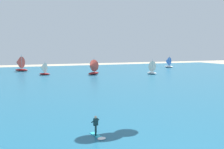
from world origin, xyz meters
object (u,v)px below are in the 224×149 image
sailboat_center_horizon (168,62)px  sailboat_leading (19,64)px  sailboat_far_right (43,69)px  kitesurfer (97,129)px  sailboat_near_shore (92,67)px  sailboat_mid_left (151,67)px

sailboat_center_horizon → sailboat_leading: size_ratio=0.85×
sailboat_far_right → sailboat_center_horizon: bearing=11.9°
kitesurfer → sailboat_leading: bearing=96.5°
sailboat_far_right → sailboat_near_shore: size_ratio=0.80×
sailboat_mid_left → sailboat_leading: size_ratio=0.79×
kitesurfer → sailboat_mid_left: (28.43, 40.33, 1.33)m
sailboat_far_right → sailboat_mid_left: bearing=-15.6°
sailboat_far_right → sailboat_center_horizon: size_ratio=0.84×
sailboat_leading → sailboat_near_shore: bearing=-42.9°
sailboat_mid_left → sailboat_far_right: 30.31m
sailboat_far_right → sailboat_near_shore: 13.57m
kitesurfer → sailboat_far_right: (-0.76, 48.49, 1.15)m
sailboat_center_horizon → sailboat_leading: sailboat_leading is taller
kitesurfer → sailboat_near_shore: size_ratio=0.43×
kitesurfer → sailboat_leading: sailboat_leading is taller
sailboat_center_horizon → sailboat_leading: (-53.49, 3.84, 0.37)m
sailboat_leading → sailboat_center_horizon: bearing=-4.1°
sailboat_center_horizon → sailboat_near_shore: 37.00m
sailboat_center_horizon → sailboat_leading: bearing=175.9°
kitesurfer → sailboat_near_shore: bearing=74.7°
sailboat_mid_left → sailboat_far_right: (-29.19, 8.16, -0.19)m
sailboat_mid_left → sailboat_leading: 41.74m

